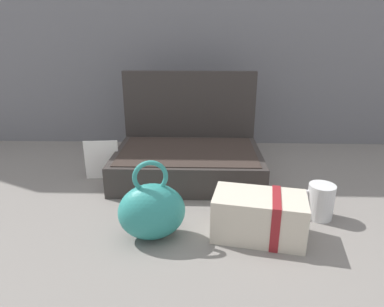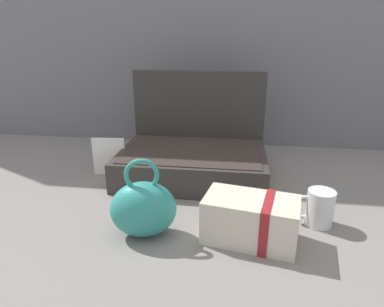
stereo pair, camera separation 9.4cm
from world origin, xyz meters
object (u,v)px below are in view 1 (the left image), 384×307
(teal_pouch_handbag, at_px, (151,211))
(cream_toiletry_bag, at_px, (259,216))
(open_suitcase, at_px, (187,154))
(info_card_left, at_px, (101,160))
(coffee_mug, at_px, (318,201))

(teal_pouch_handbag, bearing_deg, cream_toiletry_bag, 2.92)
(open_suitcase, relative_size, info_card_left, 3.63)
(coffee_mug, bearing_deg, open_suitcase, 141.87)
(coffee_mug, xyz_separation_m, info_card_left, (-0.65, 0.24, 0.02))
(cream_toiletry_bag, xyz_separation_m, info_card_left, (-0.48, 0.33, 0.01))
(cream_toiletry_bag, bearing_deg, info_card_left, 145.16)
(teal_pouch_handbag, xyz_separation_m, cream_toiletry_bag, (0.26, 0.01, -0.02))
(open_suitcase, xyz_separation_m, info_card_left, (-0.29, -0.04, -0.01))
(open_suitcase, height_order, teal_pouch_handbag, open_suitcase)
(cream_toiletry_bag, distance_m, info_card_left, 0.59)
(open_suitcase, height_order, cream_toiletry_bag, open_suitcase)
(open_suitcase, bearing_deg, teal_pouch_handbag, -100.28)
(teal_pouch_handbag, xyz_separation_m, coffee_mug, (0.43, 0.11, -0.03))
(open_suitcase, relative_size, teal_pouch_handbag, 2.42)
(cream_toiletry_bag, distance_m, coffee_mug, 0.20)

